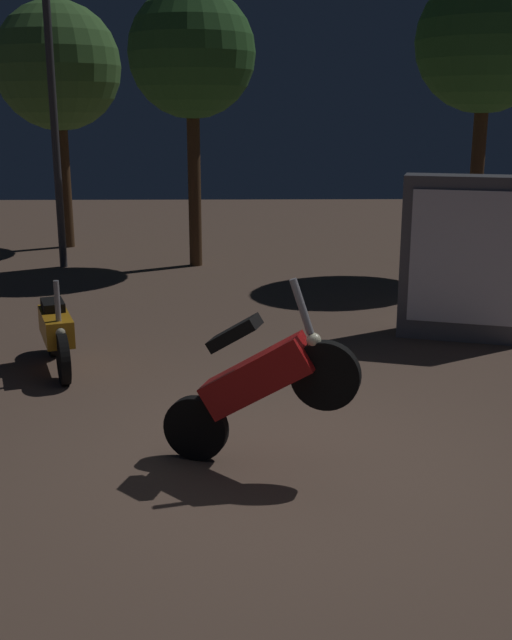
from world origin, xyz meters
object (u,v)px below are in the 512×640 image
Objects in this scene: motorcycle_orange_parked_left at (56,332)px; streetlamp_near at (51,74)px; motorcycle_red_foreground at (258,383)px; kiosk_billboard at (464,258)px.

motorcycle_orange_parked_left is 6.88m from streetlamp_near.
streetlamp_near is (-3.53, 8.61, 2.77)m from motorcycle_red_foreground.
kiosk_billboard is at bearing 71.67° from motorcycle_red_foreground.
kiosk_billboard is (2.73, 3.76, 0.31)m from motorcycle_red_foreground.
motorcycle_red_foreground reaches higher than motorcycle_orange_parked_left.
motorcycle_red_foreground is 4.66m from kiosk_billboard.
motorcycle_orange_parked_left is at bearing 29.69° from kiosk_billboard.
kiosk_billboard is at bearing 83.77° from motorcycle_orange_parked_left.
streetlamp_near is (-1.28, 6.02, 3.08)m from motorcycle_orange_parked_left.
motorcycle_red_foreground is 0.29× the size of streetlamp_near.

